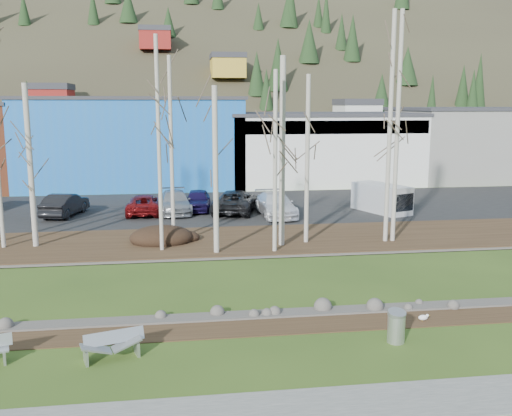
{
  "coord_description": "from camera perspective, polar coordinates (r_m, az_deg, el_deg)",
  "views": [
    {
      "loc": [
        -1.99,
        -16.59,
        7.71
      ],
      "look_at": [
        1.91,
        11.43,
        2.5
      ],
      "focal_mm": 40.0,
      "sensor_mm": 36.0,
      "label": 1
    }
  ],
  "objects": [
    {
      "name": "car_1",
      "position": [
        40.89,
        -18.58,
        0.33
      ],
      "size": [
        2.69,
        4.98,
        1.56
      ],
      "primitive_type": "imported",
      "rotation": [
        0.0,
        0.0,
        2.91
      ],
      "color": "black",
      "rests_on": "parking_lot"
    },
    {
      "name": "car_3",
      "position": [
        40.34,
        -8.11,
        0.6
      ],
      "size": [
        2.46,
        5.31,
        1.5
      ],
      "primitive_type": "imported",
      "rotation": [
        0.0,
        0.0,
        0.07
      ],
      "color": "#95989B",
      "rests_on": "parking_lot"
    },
    {
      "name": "river",
      "position": [
        25.09,
        -3.01,
        -7.48
      ],
      "size": [
        80.0,
        8.0,
        0.9
      ],
      "primitive_type": null,
      "color": "black",
      "rests_on": "ground"
    },
    {
      "name": "building_blue",
      "position": [
        55.85,
        -12.1,
        6.56
      ],
      "size": [
        20.4,
        12.24,
        8.3
      ],
      "color": "blue",
      "rests_on": "ground"
    },
    {
      "name": "birch_7",
      "position": [
        30.2,
        2.65,
        5.53
      ],
      "size": [
        0.31,
        0.31,
        9.97
      ],
      "color": "beige",
      "rests_on": "far_bank"
    },
    {
      "name": "far_bank_rocks",
      "position": [
        29.0,
        -3.71,
        -5.0
      ],
      "size": [
        80.0,
        0.8,
        0.46
      ],
      "primitive_type": null,
      "color": "#47423D",
      "rests_on": "ground"
    },
    {
      "name": "car_2",
      "position": [
        40.27,
        -11.07,
        0.38
      ],
      "size": [
        2.38,
        4.93,
        1.36
      ],
      "primitive_type": "imported",
      "rotation": [
        0.0,
        0.0,
        3.12
      ],
      "color": "maroon",
      "rests_on": "parking_lot"
    },
    {
      "name": "dirt_strip",
      "position": [
        20.31,
        -1.73,
        -11.84
      ],
      "size": [
        80.0,
        1.8,
        0.03
      ],
      "primitive_type": "cube",
      "color": "#382616",
      "rests_on": "ground"
    },
    {
      "name": "van_white",
      "position": [
        41.08,
        12.6,
        0.94
      ],
      "size": [
        3.37,
        4.8,
        1.94
      ],
      "rotation": [
        0.0,
        0.0,
        0.38
      ],
      "color": "white",
      "rests_on": "parking_lot"
    },
    {
      "name": "seagull",
      "position": [
        21.61,
        16.4,
        -10.45
      ],
      "size": [
        0.41,
        0.2,
        0.3
      ],
      "rotation": [
        0.0,
        0.0,
        -0.31
      ],
      "color": "gold",
      "rests_on": "ground"
    },
    {
      "name": "bench_damaged",
      "position": [
        18.48,
        -14.18,
        -13.16
      ],
      "size": [
        1.92,
        1.1,
        0.82
      ],
      "rotation": [
        0.0,
        0.0,
        0.3
      ],
      "color": "silver",
      "rests_on": "ground"
    },
    {
      "name": "hillside",
      "position": [
        101.08,
        -7.03,
        15.92
      ],
      "size": [
        160.0,
        72.0,
        35.0
      ],
      "primitive_type": null,
      "color": "#322B1E",
      "rests_on": "ground"
    },
    {
      "name": "birch_6",
      "position": [
        28.93,
        1.93,
        4.57
      ],
      "size": [
        0.22,
        0.22,
        9.21
      ],
      "color": "beige",
      "rests_on": "far_bank"
    },
    {
      "name": "birch_5",
      "position": [
        31.67,
        -8.46,
        5.76
      ],
      "size": [
        0.21,
        0.21,
        10.08
      ],
      "color": "beige",
      "rests_on": "far_bank"
    },
    {
      "name": "far_bank",
      "position": [
        32.08,
        -4.14,
        -3.36
      ],
      "size": [
        80.0,
        7.0,
        0.15
      ],
      "primitive_type": "cube",
      "color": "#382616",
      "rests_on": "ground"
    },
    {
      "name": "car_6",
      "position": [
        38.79,
        1.98,
        0.34
      ],
      "size": [
        2.5,
        5.45,
        1.54
      ],
      "primitive_type": "imported",
      "rotation": [
        0.0,
        0.0,
        0.06
      ],
      "color": "white",
      "rests_on": "parking_lot"
    },
    {
      "name": "footpath",
      "position": [
        15.31,
        0.68,
        -19.71
      ],
      "size": [
        80.0,
        2.0,
        0.04
      ],
      "primitive_type": "cube",
      "color": "#62625D",
      "rests_on": "ground"
    },
    {
      "name": "parking_lot",
      "position": [
        42.33,
        -5.09,
        -0.0
      ],
      "size": [
        80.0,
        14.0,
        0.14
      ],
      "primitive_type": "cube",
      "color": "black",
      "rests_on": "ground"
    },
    {
      "name": "near_bank_rocks",
      "position": [
        21.24,
        -2.03,
        -10.86
      ],
      "size": [
        80.0,
        0.8,
        0.5
      ],
      "primitive_type": null,
      "color": "#47423D",
      "rests_on": "ground"
    },
    {
      "name": "building_grey",
      "position": [
        63.3,
        20.5,
        6.11
      ],
      "size": [
        14.28,
        12.24,
        7.3
      ],
      "color": "gray",
      "rests_on": "ground"
    },
    {
      "name": "birch_2",
      "position": [
        32.22,
        -21.64,
        3.89
      ],
      "size": [
        0.29,
        0.29,
        8.59
      ],
      "color": "beige",
      "rests_on": "far_bank"
    },
    {
      "name": "birch_4",
      "position": [
        28.76,
        -4.07,
        3.73
      ],
      "size": [
        0.27,
        0.27,
        8.43
      ],
      "color": "beige",
      "rests_on": "far_bank"
    },
    {
      "name": "litter_bin",
      "position": [
        19.54,
        13.84,
        -11.56
      ],
      "size": [
        0.62,
        0.62,
        0.99
      ],
      "primitive_type": "cylinder",
      "rotation": [
        0.0,
        0.0,
        0.08
      ],
      "color": "silver",
      "rests_on": "ground"
    },
    {
      "name": "car_4",
      "position": [
        40.99,
        -5.86,
        0.79
      ],
      "size": [
        2.12,
        4.47,
        1.48
      ],
      "primitive_type": "imported",
      "rotation": [
        0.0,
        0.0,
        -0.09
      ],
      "color": "#1B1245",
      "rests_on": "parking_lot"
    },
    {
      "name": "birch_3",
      "position": [
        29.48,
        -9.68,
        6.19
      ],
      "size": [
        0.2,
        0.2,
        10.91
      ],
      "color": "beige",
      "rests_on": "far_bank"
    },
    {
      "name": "dirt_mound",
      "position": [
        31.91,
        -9.44,
        -2.78
      ],
      "size": [
        3.49,
        2.47,
        0.68
      ],
      "primitive_type": "ellipsoid",
      "color": "black",
      "rests_on": "far_bank"
    },
    {
      "name": "car_5",
      "position": [
        40.1,
        -2.04,
        0.69
      ],
      "size": [
        4.03,
        6.16,
        1.58
      ],
      "primitive_type": "imported",
      "rotation": [
        0.0,
        0.0,
        2.87
      ],
      "color": "#252628",
      "rests_on": "parking_lot"
    },
    {
      "name": "birch_8",
      "position": [
        30.98,
        5.15,
        4.79
      ],
      "size": [
        0.24,
        0.24,
        9.07
      ],
      "color": "beige",
      "rests_on": "far_bank"
    },
    {
      "name": "birch_9",
      "position": [
        31.96,
        13.95,
        7.69
      ],
      "size": [
        0.24,
        0.24,
        12.4
      ],
      "color": "beige",
      "rests_on": "far_bank"
    },
    {
      "name": "building_white",
      "position": [
        57.47,
        6.23,
        6.09
      ],
      "size": [
        18.36,
        12.24,
        6.8
      ],
      "color": "white",
      "rests_on": "ground"
    },
    {
      "name": "birch_11",
      "position": [
        31.8,
        13.24,
        7.71
      ],
      "size": [
        0.24,
        0.24,
        12.4
      ],
      "color": "beige",
      "rests_on": "far_bank"
    },
    {
      "name": "ground",
      "position": [
        18.4,
        -1.0,
        -14.34
      ],
      "size": [
        200.0,
        200.0,
        0.0
      ],
      "primitive_type": "plane",
      "color": "#334C19",
      "rests_on": "ground"
    }
  ]
}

